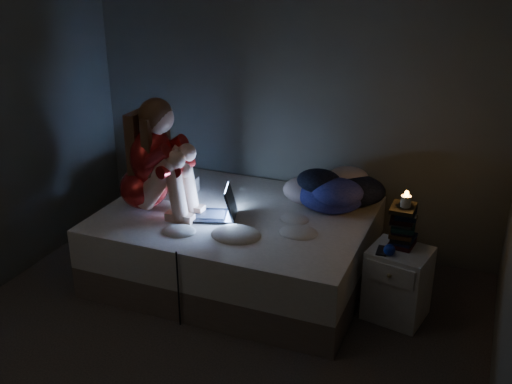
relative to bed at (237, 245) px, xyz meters
The scene contains 12 objects.
floor 1.15m from the bed, 82.04° to the right, with size 3.60×3.80×0.02m, color #2A2521.
wall_back 1.31m from the bed, 79.24° to the left, with size 3.60×0.02×2.60m, color #5A5D53.
bed is the anchor object (origin of this frame).
pillow 0.78m from the bed, 167.27° to the left, with size 0.42×0.30×0.12m, color silver.
woman 1.02m from the bed, 162.05° to the right, with size 0.56×0.37×0.91m, color maroon, non-canonical shape.
laptop 0.46m from the bed, 134.85° to the right, with size 0.37×0.26×0.26m, color black, non-canonical shape.
clothes_pile 0.86m from the bed, 29.37° to the left, with size 0.57×0.45×0.34m, color navy, non-canonical shape.
nightstand 1.28m from the bed, ahead, with size 0.40×0.36×0.53m, color beige.
book_stack 1.33m from the bed, ahead, with size 0.19×0.25×0.28m, color black, non-canonical shape.
candle 1.40m from the bed, ahead, with size 0.07×0.07×0.08m, color beige.
phone 1.22m from the bed, ahead, with size 0.07×0.14×0.01m, color black.
blue_orb 1.29m from the bed, ahead, with size 0.08×0.08×0.08m, color #0E2394.
Camera 1 is at (1.60, -2.80, 2.51)m, focal length 42.63 mm.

